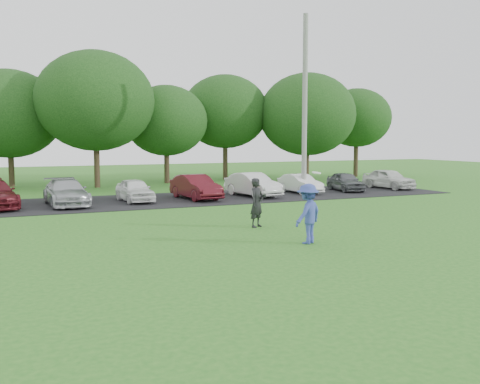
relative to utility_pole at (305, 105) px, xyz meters
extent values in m
plane|color=#276E1F|center=(-7.94, -12.61, -4.95)|extent=(100.00, 100.00, 0.00)
cube|color=black|center=(-7.94, 0.39, -4.94)|extent=(32.00, 6.50, 0.03)
cylinder|color=gray|center=(0.00, 0.00, 0.00)|extent=(0.28, 0.28, 9.90)
imported|color=#3A49A4|center=(-7.09, -12.22, -4.05)|extent=(1.34, 1.15, 1.80)
cylinder|color=white|center=(-6.89, -12.35, -2.82)|extent=(0.27, 0.27, 0.08)
imported|color=black|center=(-7.21, -8.94, -4.08)|extent=(0.76, 0.69, 1.74)
cube|color=black|center=(-7.03, -9.12, -3.82)|extent=(0.17, 0.16, 0.10)
imported|color=#AAADB1|center=(-12.76, 0.04, -4.31)|extent=(1.95, 4.28, 1.21)
imported|color=white|center=(-9.50, 0.20, -4.36)|extent=(1.52, 3.38, 1.13)
imported|color=#511119|center=(-6.39, 0.02, -4.30)|extent=(1.78, 3.93, 1.25)
imported|color=silver|center=(-3.15, 0.03, -4.29)|extent=(1.97, 3.98, 1.26)
imported|color=white|center=(0.05, 0.48, -4.38)|extent=(1.34, 3.32, 1.07)
imported|color=#5C5E63|center=(3.16, 0.51, -4.37)|extent=(1.86, 3.44, 1.11)
imported|color=silver|center=(6.46, 0.62, -4.31)|extent=(1.80, 3.72, 1.22)
cylinder|color=#38281C|center=(-14.94, 11.79, -3.85)|extent=(0.36, 0.36, 2.20)
ellipsoid|color=#214C19|center=(-14.94, 11.79, -0.25)|extent=(6.68, 6.68, 5.68)
cylinder|color=#38281C|center=(-9.94, 8.99, -3.60)|extent=(0.36, 0.36, 2.70)
ellipsoid|color=#214C19|center=(-9.94, 8.99, 0.53)|extent=(7.42, 7.42, 6.31)
cylinder|color=#38281C|center=(-4.94, 10.39, -3.85)|extent=(0.36, 0.36, 2.20)
ellipsoid|color=#214C19|center=(-4.94, 10.39, -0.59)|extent=(5.76, 5.76, 4.90)
cylinder|color=#38281C|center=(0.06, 11.79, -3.60)|extent=(0.36, 0.36, 2.70)
ellipsoid|color=#214C19|center=(0.06, 11.79, 0.19)|extent=(6.50, 6.50, 5.53)
cylinder|color=#38281C|center=(5.56, 8.99, -3.85)|extent=(0.36, 0.36, 2.20)
ellipsoid|color=#214C19|center=(5.56, 8.99, -0.04)|extent=(7.24, 7.24, 6.15)
cylinder|color=#38281C|center=(11.06, 10.39, -3.60)|extent=(0.36, 0.36, 2.70)
ellipsoid|color=#214C19|center=(11.06, 10.39, -0.16)|extent=(5.58, 5.58, 4.74)
camera|label=1|loc=(-15.34, -25.87, -1.80)|focal=40.00mm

